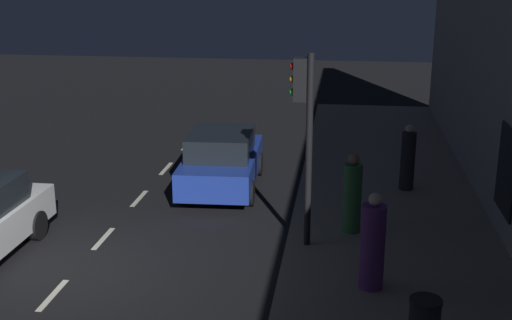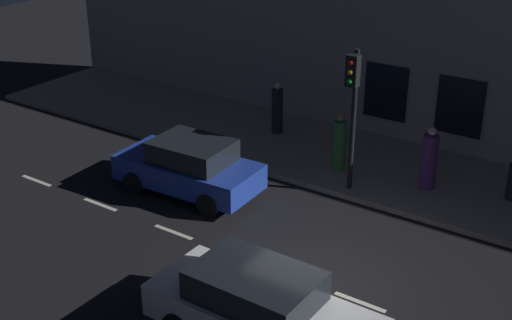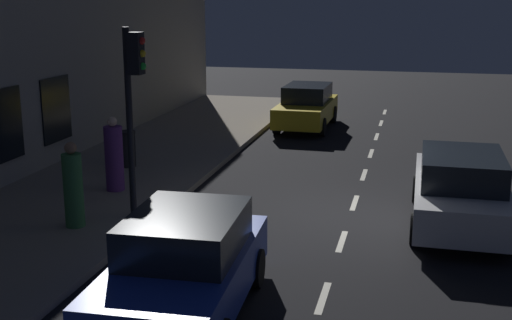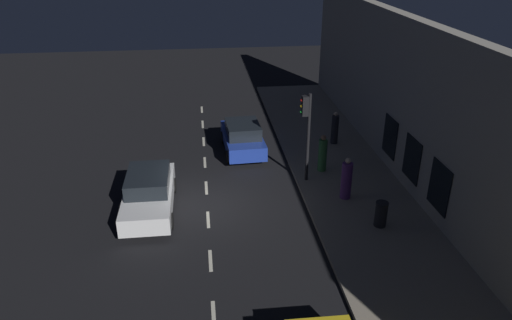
{
  "view_description": "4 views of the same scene",
  "coord_description": "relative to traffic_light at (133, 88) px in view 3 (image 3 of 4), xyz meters",
  "views": [
    {
      "loc": [
        5.11,
        -11.25,
        5.77
      ],
      "look_at": [
        3.35,
        1.66,
        1.91
      ],
      "focal_mm": 46.72,
      "sensor_mm": 36.0,
      "label": 1
    },
    {
      "loc": [
        -11.36,
        -6.07,
        8.93
      ],
      "look_at": [
        1.68,
        2.83,
        1.72
      ],
      "focal_mm": 48.85,
      "sensor_mm": 36.0,
      "label": 2
    },
    {
      "loc": [
        -1.28,
        13.96,
        4.7
      ],
      "look_at": [
        1.84,
        1.22,
        1.46
      ],
      "focal_mm": 46.48,
      "sensor_mm": 36.0,
      "label": 3
    },
    {
      "loc": [
        -0.06,
        -16.94,
        10.03
      ],
      "look_at": [
        2.08,
        0.67,
        1.66
      ],
      "focal_mm": 33.64,
      "sensor_mm": 36.0,
      "label": 4
    }
  ],
  "objects": [
    {
      "name": "ground_plane",
      "position": [
        -4.32,
        -1.57,
        -2.9
      ],
      "size": [
        60.0,
        60.0,
        0.0
      ],
      "primitive_type": "plane",
      "color": "black"
    },
    {
      "name": "sidewalk",
      "position": [
        1.93,
        -1.57,
        -2.83
      ],
      "size": [
        4.5,
        32.0,
        0.15
      ],
      "color": "gray",
      "rests_on": "ground"
    },
    {
      "name": "lane_centre_line",
      "position": [
        -4.32,
        -2.57,
        -2.9
      ],
      "size": [
        0.12,
        27.2,
        0.01
      ],
      "color": "beige",
      "rests_on": "ground"
    },
    {
      "name": "traffic_light",
      "position": [
        0.0,
        0.0,
        0.0
      ],
      "size": [
        0.48,
        0.32,
        3.97
      ],
      "color": "black",
      "rests_on": "sidewalk"
    },
    {
      "name": "parked_car_0",
      "position": [
        -1.69,
        -11.39,
        -2.11
      ],
      "size": [
        1.87,
        4.3,
        1.58
      ],
      "rotation": [
        0.0,
        0.0,
        -0.01
      ],
      "color": "gold",
      "rests_on": "ground"
    },
    {
      "name": "parked_car_1",
      "position": [
        -6.59,
        -1.54,
        -2.11
      ],
      "size": [
        1.95,
        4.6,
        1.58
      ],
      "rotation": [
        0.0,
        0.0,
        3.14
      ],
      "color": "silver",
      "rests_on": "ground"
    },
    {
      "name": "parked_car_2",
      "position": [
        -2.36,
        3.68,
        -2.11
      ],
      "size": [
        2.06,
        4.11,
        1.58
      ],
      "rotation": [
        0.0,
        0.0,
        0.05
      ],
      "color": "#1E389E",
      "rests_on": "ground"
    },
    {
      "name": "pedestrian_0",
      "position": [
        1.02,
        0.84,
        -1.94
      ],
      "size": [
        0.55,
        0.55,
        1.76
      ],
      "rotation": [
        0.0,
        0.0,
        0.7
      ],
      "color": "#336B38",
      "rests_on": "sidewalk"
    },
    {
      "name": "pedestrian_1",
      "position": [
        1.37,
        -1.76,
        -1.93
      ],
      "size": [
        0.6,
        0.6,
        1.8
      ],
      "rotation": [
        0.0,
        0.0,
        5.76
      ],
      "color": "#5B2D70",
      "rests_on": "sidewalk"
    },
    {
      "name": "trash_bin",
      "position": [
        2.05,
        -3.97,
        -2.26
      ],
      "size": [
        0.48,
        0.48,
        0.99
      ],
      "color": "black",
      "rests_on": "sidewalk"
    }
  ]
}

